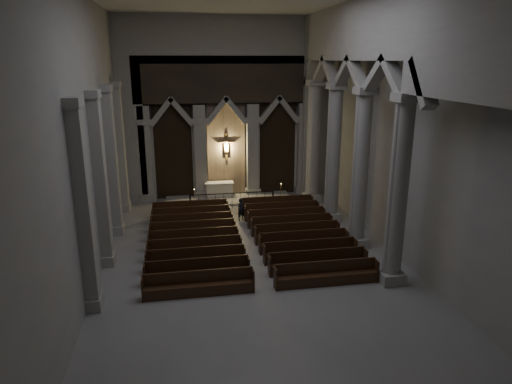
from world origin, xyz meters
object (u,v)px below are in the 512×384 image
altar (219,189)px  candle_stand_right (281,198)px  candle_stand_left (195,203)px  worshipper (241,209)px  pews (247,239)px  altar_rail (232,198)px

altar → candle_stand_right: candle_stand_right is taller
candle_stand_left → candle_stand_right: size_ratio=0.92×
altar → candle_stand_right: 4.37m
candle_stand_left → altar: bearing=47.4°
candle_stand_left → worshipper: 3.89m
altar → candle_stand_left: (-1.77, -1.93, -0.30)m
pews → candle_stand_right: bearing=63.4°
altar_rail → candle_stand_left: size_ratio=4.27×
altar_rail → worshipper: bearing=-83.6°
candle_stand_left → altar_rail: bearing=-12.0°
altar_rail → pews: 6.13m
altar_rail → altar: bearing=103.9°
candle_stand_right → worshipper: (-3.07, -2.89, 0.30)m
candle_stand_left → worshipper: bearing=-47.2°
altar → candle_stand_right: (3.94, -1.88, -0.27)m
altar → candle_stand_right: size_ratio=1.40×
altar → pews: (0.60, -8.55, -0.32)m
candle_stand_left → worshipper: (2.63, -2.85, 0.33)m
pews → altar_rail: bearing=90.0°
altar → altar_rail: bearing=-76.1°
altar → candle_stand_right: bearing=-25.5°
altar_rail → pews: bearing=-90.0°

